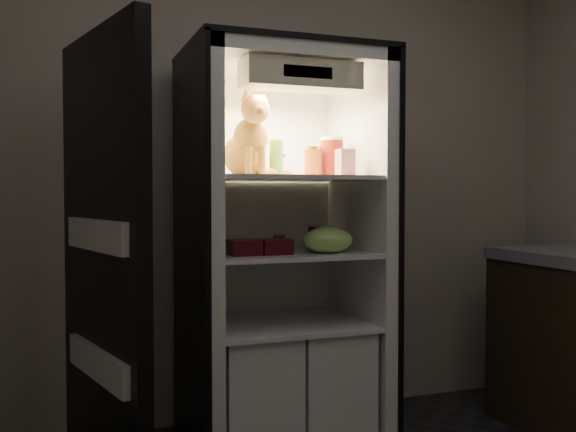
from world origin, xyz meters
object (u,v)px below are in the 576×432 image
at_px(cream_carton, 345,163).
at_px(berry_box_right, 274,247).
at_px(mayo_tub, 278,166).
at_px(pepper_jar, 332,157).
at_px(soda_can_b, 327,238).
at_px(berry_box_left, 244,247).
at_px(tabby_cat, 248,144).
at_px(salsa_jar, 313,162).
at_px(grape_bag, 328,240).
at_px(parmesan_shaker, 276,158).
at_px(refrigerator, 280,281).
at_px(soda_can_a, 314,237).
at_px(soda_can_c, 322,239).
at_px(condiment_jar, 279,242).

distance_m(cream_carton, berry_box_right, 0.51).
bearing_deg(mayo_tub, pepper_jar, -31.29).
distance_m(soda_can_b, berry_box_left, 0.47).
height_order(tabby_cat, salsa_jar, tabby_cat).
bearing_deg(grape_bag, parmesan_shaker, 136.96).
distance_m(refrigerator, berry_box_right, 0.27).
bearing_deg(berry_box_left, parmesan_shaker, 35.20).
bearing_deg(soda_can_a, soda_can_c, -98.29).
distance_m(parmesan_shaker, cream_carton, 0.32).
xyz_separation_m(tabby_cat, cream_carton, (0.42, -0.16, -0.08)).
xyz_separation_m(refrigerator, berry_box_left, (-0.23, -0.18, 0.18)).
xyz_separation_m(salsa_jar, pepper_jar, (0.11, 0.02, 0.02)).
relative_size(salsa_jar, soda_can_c, 1.29).
xyz_separation_m(parmesan_shaker, berry_box_left, (-0.20, -0.14, -0.40)).
height_order(salsa_jar, soda_can_c, salsa_jar).
relative_size(mayo_tub, soda_can_b, 1.01).
distance_m(cream_carton, soda_can_a, 0.43).
distance_m(soda_can_a, condiment_jar, 0.20).
relative_size(refrigerator, soda_can_c, 17.06).
bearing_deg(pepper_jar, mayo_tub, 148.71).
bearing_deg(berry_box_right, refrigerator, 64.18).
height_order(pepper_jar, soda_can_c, pepper_jar).
bearing_deg(grape_bag, soda_can_c, 80.66).
distance_m(refrigerator, berry_box_left, 0.34).
bearing_deg(refrigerator, pepper_jar, -5.51).
relative_size(parmesan_shaker, pepper_jar, 0.88).
relative_size(soda_can_a, grape_bag, 0.47).
height_order(pepper_jar, soda_can_a, pepper_jar).
bearing_deg(berry_box_left, refrigerator, 38.38).
height_order(pepper_jar, cream_carton, pepper_jar).
height_order(salsa_jar, berry_box_left, salsa_jar).
relative_size(soda_can_a, soda_can_b, 1.00).
distance_m(cream_carton, condiment_jar, 0.49).
relative_size(tabby_cat, salsa_jar, 2.74).
bearing_deg(berry_box_right, parmesan_shaker, 67.87).
xyz_separation_m(cream_carton, soda_can_a, (-0.06, 0.23, -0.36)).
xyz_separation_m(salsa_jar, berry_box_left, (-0.38, -0.14, -0.39)).
xyz_separation_m(condiment_jar, grape_bag, (0.16, -0.22, 0.02)).
bearing_deg(cream_carton, tabby_cat, 159.51).
distance_m(soda_can_a, berry_box_left, 0.48).
relative_size(soda_can_a, condiment_jar, 1.40).
bearing_deg(cream_carton, soda_can_a, 103.75).
bearing_deg(condiment_jar, soda_can_c, -28.85).
bearing_deg(pepper_jar, soda_can_b, -139.99).
distance_m(pepper_jar, soda_can_a, 0.40).
xyz_separation_m(refrigerator, soda_can_a, (0.20, 0.05, 0.20)).
bearing_deg(parmesan_shaker, condiment_jar, 57.10).
bearing_deg(soda_can_c, tabby_cat, 169.43).
bearing_deg(mayo_tub, soda_can_c, -55.05).
distance_m(condiment_jar, berry_box_right, 0.21).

